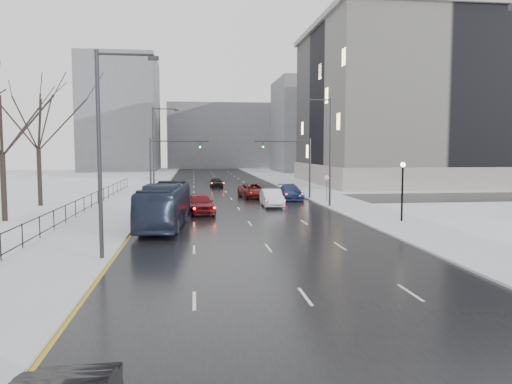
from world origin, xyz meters
name	(u,v)px	position (x,y,z in m)	size (l,w,h in m)	color
road	(225,191)	(0.00, 60.00, 0.02)	(16.00, 150.00, 0.04)	black
cross_road	(232,200)	(0.00, 48.00, 0.02)	(130.00, 10.00, 0.04)	black
sidewalk_left	(142,191)	(-10.50, 60.00, 0.08)	(5.00, 150.00, 0.16)	silver
sidewalk_right	(304,189)	(10.50, 60.00, 0.08)	(5.00, 150.00, 0.16)	silver
park_strip	(65,192)	(-20.00, 60.00, 0.06)	(14.00, 150.00, 0.12)	white
tree_park_d	(5,222)	(-17.80, 34.00, 0.00)	(8.75, 8.75, 12.50)	black
tree_park_e	(41,207)	(-18.20, 44.00, 0.00)	(9.45, 9.45, 13.50)	black
iron_fence	(58,216)	(-13.00, 30.00, 0.91)	(0.06, 70.00, 1.30)	black
streetlight_r_mid	(328,146)	(8.17, 40.00, 5.62)	(2.95, 0.25, 10.00)	#2D2D33
streetlight_l_near	(104,144)	(-8.17, 20.00, 5.62)	(2.95, 0.25, 10.00)	#2D2D33
streetlight_l_far	(155,147)	(-8.17, 52.00, 5.62)	(2.95, 0.25, 10.00)	#2D2D33
lamppost_r_mid	(402,183)	(11.00, 30.00, 2.94)	(0.36, 0.36, 4.28)	black
mast_signal_right	(300,161)	(7.33, 48.00, 4.11)	(6.10, 0.33, 6.50)	#2D2D33
mast_signal_left	(161,161)	(-7.33, 48.00, 4.11)	(6.10, 0.33, 6.50)	#2D2D33
no_uturn_sign	(327,180)	(9.20, 44.00, 2.30)	(0.60, 0.06, 2.70)	#2D2D33
civic_building	(438,113)	(35.00, 72.00, 11.21)	(41.00, 31.00, 24.80)	gray
bldg_far_right	(325,126)	(28.00, 115.00, 11.00)	(24.00, 20.00, 22.00)	slate
bldg_far_left	(121,115)	(-22.00, 125.00, 14.00)	(18.00, 22.00, 28.00)	slate
bldg_far_center	(221,136)	(4.00, 140.00, 9.00)	(30.00, 18.00, 18.00)	slate
bus	(165,205)	(-5.98, 30.13, 1.54)	(2.52, 10.75, 3.00)	#20293E
sedan_center_near	(200,204)	(-3.50, 36.81, 0.90)	(2.02, 5.03, 1.71)	maroon
sedan_right_near	(272,198)	(3.19, 41.21, 0.85)	(1.72, 4.93, 1.62)	white
sedan_right_cross	(254,191)	(2.52, 49.74, 0.83)	(2.64, 5.72, 1.59)	#59140F
sedan_right_far	(290,192)	(6.17, 47.39, 0.81)	(2.16, 5.33, 1.55)	navy
sedan_center_far	(216,182)	(-0.87, 65.17, 0.74)	(1.65, 4.11, 1.40)	black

